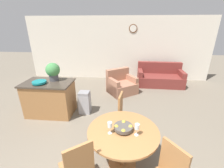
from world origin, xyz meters
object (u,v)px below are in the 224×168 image
at_px(potted_plant, 53,71).
at_px(trash_bin, 85,102).
at_px(dining_chair_far_side, 125,114).
at_px(armchair, 121,85).
at_px(teal_bowl, 39,82).
at_px(couch, 160,78).
at_px(fruit_bowl, 123,127).
at_px(dining_chair_near_left, 78,167).
at_px(wine_glass_right, 137,127).
at_px(dining_table, 123,138).
at_px(wine_glass_left, 110,125).
at_px(kitchen_island, 50,98).

xyz_separation_m(potted_plant, trash_bin, (0.80, -0.03, -0.89)).
xyz_separation_m(dining_chair_far_side, armchair, (-0.14, 2.26, -0.23)).
distance_m(teal_bowl, couch, 4.51).
bearing_deg(fruit_bowl, couch, 70.27).
bearing_deg(couch, teal_bowl, -142.55).
relative_size(dining_chair_near_left, dining_chair_far_side, 1.00).
distance_m(wine_glass_right, couch, 4.33).
bearing_deg(trash_bin, dining_table, -56.10).
distance_m(dining_table, teal_bowl, 2.59).
relative_size(dining_chair_near_left, potted_plant, 2.05).
bearing_deg(teal_bowl, fruit_bowl, -32.45).
xyz_separation_m(wine_glass_left, kitchen_island, (-1.81, 1.60, -0.42)).
height_order(dining_table, fruit_bowl, fruit_bowl).
bearing_deg(couch, dining_chair_far_side, -112.67).
bearing_deg(couch, armchair, -147.92).
distance_m(dining_chair_near_left, trash_bin, 2.25).
relative_size(dining_chair_near_left, wine_glass_left, 4.84).
distance_m(dining_chair_near_left, wine_glass_right, 1.00).
height_order(dining_table, teal_bowl, teal_bowl).
height_order(wine_glass_right, trash_bin, wine_glass_right).
bearing_deg(dining_table, couch, 70.26).
xyz_separation_m(potted_plant, armchair, (1.79, 1.42, -0.91)).
bearing_deg(dining_chair_near_left, teal_bowl, 91.88).
height_order(fruit_bowl, kitchen_island, kitchen_island).
bearing_deg(teal_bowl, trash_bin, 13.78).
height_order(dining_table, dining_chair_near_left, dining_chair_near_left).
height_order(dining_chair_far_side, fruit_bowl, dining_chair_far_side).
distance_m(dining_table, potted_plant, 2.60).
height_order(dining_table, trash_bin, dining_table).
xyz_separation_m(dining_chair_near_left, wine_glass_right, (0.81, 0.46, 0.37)).
relative_size(dining_chair_near_left, armchair, 0.82).
height_order(dining_chair_far_side, trash_bin, dining_chair_far_side).
relative_size(fruit_bowl, kitchen_island, 0.24).
height_order(fruit_bowl, armchair, same).
bearing_deg(trash_bin, wine_glass_right, -52.98).
bearing_deg(armchair, wine_glass_left, -126.85).
bearing_deg(trash_bin, fruit_bowl, -56.10).
bearing_deg(dining_chair_far_side, dining_chair_near_left, -16.70).
xyz_separation_m(dining_chair_far_side, potted_plant, (-1.93, 0.84, 0.68)).
relative_size(dining_chair_near_left, wine_glass_right, 4.84).
xyz_separation_m(dining_chair_near_left, wine_glass_left, (0.39, 0.47, 0.37)).
bearing_deg(wine_glass_right, dining_chair_far_side, 100.84).
relative_size(dining_chair_near_left, couch, 0.54).
xyz_separation_m(wine_glass_right, potted_plant, (-2.11, 1.75, 0.31)).
bearing_deg(kitchen_island, armchair, 39.52).
bearing_deg(dining_table, trash_bin, 123.90).
bearing_deg(wine_glass_left, dining_chair_near_left, -129.91).
height_order(dining_chair_far_side, couch, dining_chair_far_side).
height_order(teal_bowl, trash_bin, teal_bowl).
relative_size(couch, armchair, 1.50).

